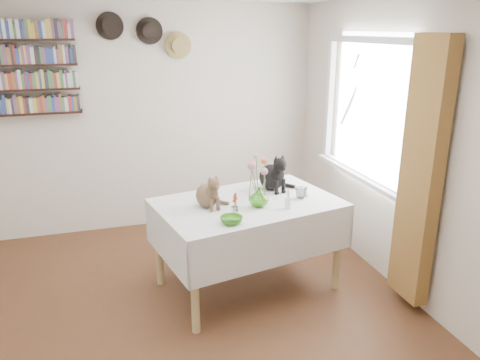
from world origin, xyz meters
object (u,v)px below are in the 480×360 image
object	(u,v)px
tabby_cat	(207,189)
bookshelf_unit	(25,69)
black_cat	(271,170)
flower_vase	(259,197)
dining_table	(248,223)

from	to	relation	value
tabby_cat	bookshelf_unit	bearing A→B (deg)	113.30
black_cat	bookshelf_unit	bearing A→B (deg)	134.49
bookshelf_unit	flower_vase	bearing A→B (deg)	-42.77
dining_table	tabby_cat	distance (m)	0.50
tabby_cat	bookshelf_unit	world-z (taller)	bookshelf_unit
dining_table	black_cat	world-z (taller)	black_cat
tabby_cat	black_cat	bearing A→B (deg)	2.26
tabby_cat	flower_vase	xyz separation A→B (m)	(0.41, -0.13, -0.07)
black_cat	dining_table	bearing A→B (deg)	-153.40
black_cat	flower_vase	xyz separation A→B (m)	(-0.26, -0.39, -0.10)
black_cat	flower_vase	size ratio (longest dim) A/B	2.14
tabby_cat	flower_vase	distance (m)	0.44
flower_vase	dining_table	bearing A→B (deg)	112.94
dining_table	bookshelf_unit	xyz separation A→B (m)	(-1.82, 1.60, 1.23)
dining_table	flower_vase	xyz separation A→B (m)	(0.05, -0.13, 0.28)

